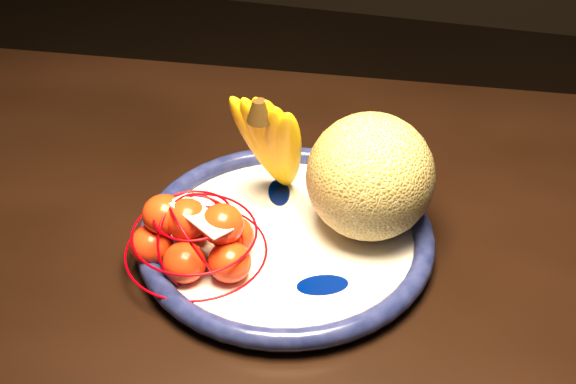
% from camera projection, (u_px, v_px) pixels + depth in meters
% --- Properties ---
extents(dining_table, '(1.50, 0.97, 0.72)m').
position_uv_depth(dining_table, '(236.00, 313.00, 0.92)').
color(dining_table, black).
rests_on(dining_table, ground).
extents(fruit_bowl, '(0.33, 0.33, 0.03)m').
position_uv_depth(fruit_bowl, '(286.00, 238.00, 0.89)').
color(fruit_bowl, white).
rests_on(fruit_bowl, dining_table).
extents(cantaloupe, '(0.14, 0.14, 0.14)m').
position_uv_depth(cantaloupe, '(370.00, 177.00, 0.86)').
color(cantaloupe, olive).
rests_on(cantaloupe, fruit_bowl).
extents(banana_bunch, '(0.11, 0.10, 0.16)m').
position_uv_depth(banana_bunch, '(274.00, 141.00, 0.90)').
color(banana_bunch, yellow).
rests_on(banana_bunch, fruit_bowl).
extents(mandarin_bag, '(0.18, 0.18, 0.10)m').
position_uv_depth(mandarin_bag, '(195.00, 237.00, 0.84)').
color(mandarin_bag, '#F9330B').
rests_on(mandarin_bag, fruit_bowl).
extents(price_tag, '(0.08, 0.06, 0.01)m').
position_uv_depth(price_tag, '(200.00, 216.00, 0.82)').
color(price_tag, white).
rests_on(price_tag, mandarin_bag).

